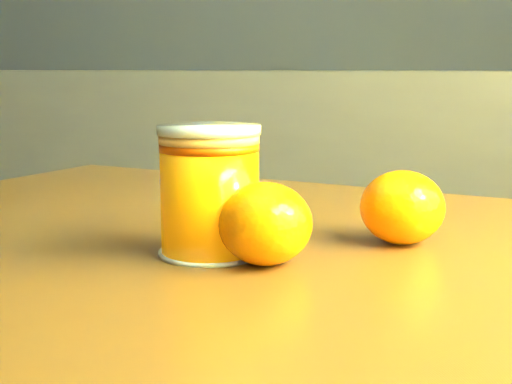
% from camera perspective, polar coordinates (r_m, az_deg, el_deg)
% --- Properties ---
extents(kitchen_counter, '(3.15, 0.60, 0.90)m').
position_cam_1_polar(kitchen_counter, '(2.20, -13.87, -2.41)').
color(kitchen_counter, '#555459').
rests_on(kitchen_counter, ground).
extents(table, '(1.12, 0.87, 0.76)m').
position_cam_1_polar(table, '(0.61, 1.74, -13.84)').
color(table, brown).
rests_on(table, ground).
extents(juice_glass, '(0.08, 0.08, 0.10)m').
position_cam_1_polar(juice_glass, '(0.57, -3.72, 0.06)').
color(juice_glass, orange).
rests_on(juice_glass, table).
extents(orange_front, '(0.09, 0.09, 0.06)m').
position_cam_1_polar(orange_front, '(0.54, 0.74, -2.55)').
color(orange_front, orange).
rests_on(orange_front, table).
extents(orange_back, '(0.09, 0.09, 0.06)m').
position_cam_1_polar(orange_back, '(0.62, 11.62, -1.21)').
color(orange_back, orange).
rests_on(orange_back, table).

